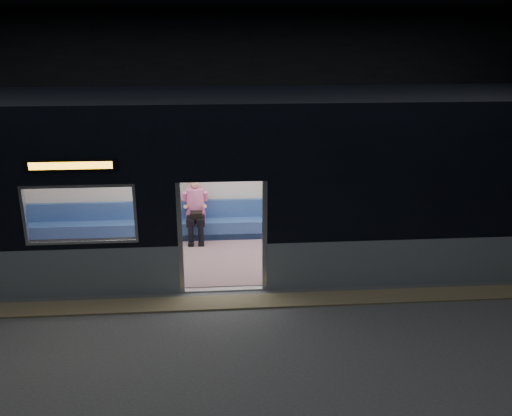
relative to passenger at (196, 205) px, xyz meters
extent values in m
cube|color=#47494C|center=(0.55, -3.55, -0.82)|extent=(24.00, 14.00, 0.01)
cube|color=black|center=(0.55, 3.43, 1.68)|extent=(24.00, 0.04, 5.00)
cube|color=#8C7F59|center=(0.55, -3.00, -0.80)|extent=(22.80, 0.50, 0.03)
cube|color=gray|center=(5.40, -2.49, -0.37)|extent=(8.30, 0.12, 0.90)
cube|color=black|center=(5.40, -2.49, 1.23)|extent=(8.30, 0.12, 2.30)
cube|color=black|center=(0.55, -2.49, 1.81)|extent=(1.40, 0.12, 1.15)
cube|color=#B7BABC|center=(-0.19, -2.49, 0.21)|extent=(0.08, 0.14, 2.05)
cube|color=#B7BABC|center=(1.29, -2.49, 0.21)|extent=(0.08, 0.14, 2.05)
cube|color=black|center=(-1.90, -2.57, 1.57)|extent=(1.50, 0.04, 0.18)
cube|color=#FFAB1B|center=(-1.90, -2.57, 1.57)|extent=(1.34, 0.03, 0.12)
cube|color=beige|center=(0.55, 0.39, 0.78)|extent=(18.00, 0.12, 3.20)
cube|color=black|center=(0.55, -1.05, 2.46)|extent=(18.00, 3.00, 0.15)
cube|color=#8E6767|center=(0.55, -1.05, -0.80)|extent=(17.76, 2.76, 0.04)
cube|color=beige|center=(0.55, -1.05, 1.53)|extent=(17.76, 2.76, 0.10)
cube|color=navy|center=(0.55, 0.07, -0.57)|extent=(11.00, 0.48, 0.41)
cube|color=navy|center=(0.55, 0.26, -0.17)|extent=(11.00, 0.10, 0.40)
cube|color=#705258|center=(-2.75, -2.14, -0.57)|extent=(4.40, 0.48, 0.41)
cube|color=#705258|center=(3.85, -2.14, -0.57)|extent=(4.40, 0.48, 0.41)
cylinder|color=silver|center=(-0.40, -2.18, 0.35)|extent=(0.04, 0.04, 2.26)
cylinder|color=silver|center=(-0.40, 0.08, 0.35)|extent=(0.04, 0.04, 2.26)
cylinder|color=silver|center=(1.50, -2.18, 0.35)|extent=(0.04, 0.04, 2.26)
cylinder|color=silver|center=(1.50, 0.08, 0.35)|extent=(0.04, 0.04, 2.26)
cylinder|color=silver|center=(0.55, 0.03, 1.13)|extent=(11.00, 0.03, 0.03)
cube|color=black|center=(-0.11, -0.16, -0.28)|extent=(0.18, 0.49, 0.17)
cube|color=black|center=(0.11, -0.16, -0.28)|extent=(0.18, 0.49, 0.17)
cylinder|color=black|center=(-0.11, -0.38, -0.56)|extent=(0.11, 0.11, 0.43)
cylinder|color=black|center=(0.11, -0.38, -0.56)|extent=(0.11, 0.11, 0.43)
cube|color=pink|center=(0.00, 0.04, -0.26)|extent=(0.41, 0.23, 0.21)
cylinder|color=pink|center=(0.00, 0.07, 0.10)|extent=(0.43, 0.43, 0.54)
sphere|color=tan|center=(0.00, 0.05, 0.48)|extent=(0.22, 0.22, 0.22)
sphere|color=black|center=(0.00, 0.10, 0.52)|extent=(0.23, 0.23, 0.23)
cube|color=black|center=(0.02, -0.24, -0.14)|extent=(0.27, 0.23, 0.13)
cube|color=white|center=(4.62, 0.31, 0.67)|extent=(1.03, 0.03, 0.67)
camera|label=1|loc=(0.45, -11.37, 3.69)|focal=38.00mm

